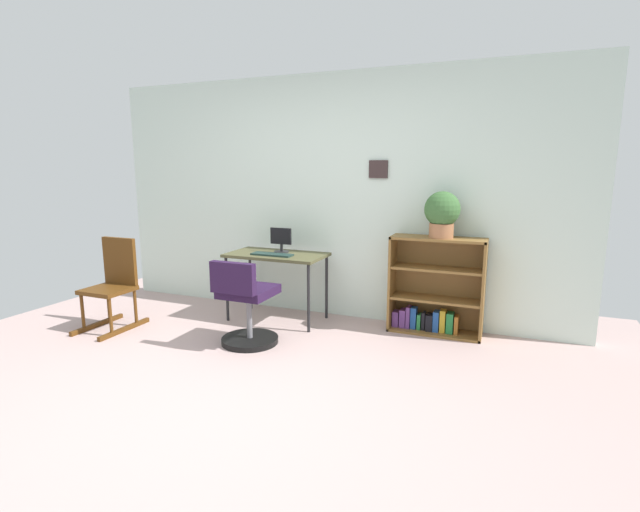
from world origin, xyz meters
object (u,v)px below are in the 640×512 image
at_px(desk, 277,259).
at_px(bookshelf_low, 435,290).
at_px(rocking_chair, 113,283).
at_px(monitor, 281,240).
at_px(keyboard, 272,254).
at_px(potted_plant_on_shelf, 442,213).
at_px(office_chair, 246,307).

bearing_deg(desk, bookshelf_low, 9.06).
height_order(desk, bookshelf_low, bookshelf_low).
bearing_deg(rocking_chair, monitor, 32.68).
relative_size(desk, keyboard, 2.34).
relative_size(desk, potted_plant_on_shelf, 2.33).
xyz_separation_m(monitor, office_chair, (0.07, -0.83, -0.49)).
bearing_deg(rocking_chair, office_chair, 2.88).
bearing_deg(keyboard, bookshelf_low, 12.94).
xyz_separation_m(office_chair, bookshelf_low, (1.51, 1.01, 0.06)).
xyz_separation_m(keyboard, bookshelf_low, (1.58, 0.36, -0.31)).
xyz_separation_m(rocking_chair, bookshelf_low, (2.99, 1.08, -0.04)).
bearing_deg(potted_plant_on_shelf, rocking_chair, -161.33).
bearing_deg(keyboard, monitor, 87.81).
bearing_deg(desk, office_chair, -84.00).
height_order(keyboard, bookshelf_low, bookshelf_low).
height_order(desk, rocking_chair, rocking_chair).
bearing_deg(office_chair, bookshelf_low, 33.69).
bearing_deg(desk, monitor, 79.90).
bearing_deg(potted_plant_on_shelf, desk, -173.17).
bearing_deg(rocking_chair, keyboard, 27.03).
height_order(keyboard, potted_plant_on_shelf, potted_plant_on_shelf).
relative_size(office_chair, potted_plant_on_shelf, 1.85).
xyz_separation_m(monitor, rocking_chair, (-1.42, -0.91, -0.39)).
bearing_deg(rocking_chair, desk, 30.61).
distance_m(desk, potted_plant_on_shelf, 1.72).
bearing_deg(monitor, desk, -100.10).
relative_size(desk, monitor, 3.90).
height_order(monitor, keyboard, monitor).
height_order(rocking_chair, bookshelf_low, bookshelf_low).
relative_size(monitor, potted_plant_on_shelf, 0.60).
relative_size(bookshelf_low, potted_plant_on_shelf, 2.17).
height_order(keyboard, rocking_chair, rocking_chair).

